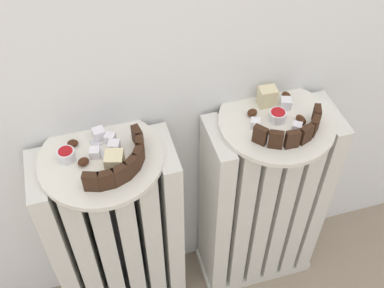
{
  "coord_description": "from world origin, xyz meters",
  "views": [
    {
      "loc": [
        -0.2,
        -0.4,
        1.36
      ],
      "look_at": [
        0.0,
        0.28,
        0.6
      ],
      "focal_mm": 44.54,
      "sensor_mm": 36.0,
      "label": 1
    }
  ],
  "objects_px": {
    "jam_bowl_left": "(66,155)",
    "jam_bowl_right": "(278,116)",
    "plate_right": "(277,122)",
    "plate_left": "(101,159)",
    "radiator_right": "(262,205)",
    "fork": "(100,151)",
    "radiator_left": "(118,240)"
  },
  "relations": [
    {
      "from": "plate_right",
      "to": "plate_left",
      "type": "bearing_deg",
      "value": 180.0
    },
    {
      "from": "jam_bowl_left",
      "to": "jam_bowl_right",
      "type": "xyz_separation_m",
      "value": [
        0.46,
        -0.01,
        -0.0
      ]
    },
    {
      "from": "radiator_right",
      "to": "jam_bowl_left",
      "type": "relative_size",
      "value": 16.94
    },
    {
      "from": "radiator_right",
      "to": "fork",
      "type": "xyz_separation_m",
      "value": [
        -0.39,
        0.02,
        0.32
      ]
    },
    {
      "from": "plate_right",
      "to": "fork",
      "type": "xyz_separation_m",
      "value": [
        -0.39,
        0.02,
        0.01
      ]
    },
    {
      "from": "plate_right",
      "to": "jam_bowl_right",
      "type": "relative_size",
      "value": 6.82
    },
    {
      "from": "radiator_left",
      "to": "radiator_right",
      "type": "xyz_separation_m",
      "value": [
        0.39,
        0.0,
        0.0
      ]
    },
    {
      "from": "jam_bowl_left",
      "to": "fork",
      "type": "bearing_deg",
      "value": 3.29
    },
    {
      "from": "jam_bowl_left",
      "to": "radiator_right",
      "type": "bearing_deg",
      "value": -1.43
    },
    {
      "from": "radiator_left",
      "to": "jam_bowl_right",
      "type": "xyz_separation_m",
      "value": [
        0.39,
        0.0,
        0.34
      ]
    },
    {
      "from": "radiator_right",
      "to": "fork",
      "type": "relative_size",
      "value": 6.7
    },
    {
      "from": "plate_right",
      "to": "jam_bowl_left",
      "type": "relative_size",
      "value": 7.28
    },
    {
      "from": "radiator_left",
      "to": "fork",
      "type": "bearing_deg",
      "value": 83.49
    },
    {
      "from": "radiator_right",
      "to": "jam_bowl_left",
      "type": "distance_m",
      "value": 0.57
    },
    {
      "from": "plate_left",
      "to": "plate_right",
      "type": "height_order",
      "value": "same"
    },
    {
      "from": "plate_left",
      "to": "fork",
      "type": "height_order",
      "value": "fork"
    },
    {
      "from": "radiator_left",
      "to": "plate_right",
      "type": "xyz_separation_m",
      "value": [
        0.39,
        0.0,
        0.32
      ]
    },
    {
      "from": "jam_bowl_right",
      "to": "plate_right",
      "type": "bearing_deg",
      "value": -50.06
    },
    {
      "from": "jam_bowl_right",
      "to": "jam_bowl_left",
      "type": "bearing_deg",
      "value": 178.62
    },
    {
      "from": "radiator_right",
      "to": "plate_left",
      "type": "distance_m",
      "value": 0.5
    },
    {
      "from": "jam_bowl_left",
      "to": "radiator_left",
      "type": "bearing_deg",
      "value": -9.86
    },
    {
      "from": "plate_right",
      "to": "jam_bowl_right",
      "type": "distance_m",
      "value": 0.02
    },
    {
      "from": "jam_bowl_right",
      "to": "radiator_right",
      "type": "bearing_deg",
      "value": -50.06
    },
    {
      "from": "radiator_right",
      "to": "plate_right",
      "type": "bearing_deg",
      "value": 90.0
    },
    {
      "from": "radiator_left",
      "to": "plate_left",
      "type": "relative_size",
      "value": 2.33
    },
    {
      "from": "radiator_right",
      "to": "plate_right",
      "type": "relative_size",
      "value": 2.33
    },
    {
      "from": "jam_bowl_right",
      "to": "fork",
      "type": "xyz_separation_m",
      "value": [
        -0.39,
        0.01,
        -0.01
      ]
    },
    {
      "from": "plate_right",
      "to": "jam_bowl_right",
      "type": "xyz_separation_m",
      "value": [
        -0.0,
        0.0,
        0.02
      ]
    },
    {
      "from": "plate_left",
      "to": "jam_bowl_right",
      "type": "relative_size",
      "value": 6.82
    },
    {
      "from": "plate_right",
      "to": "radiator_right",
      "type": "bearing_deg",
      "value": -90.0
    },
    {
      "from": "plate_left",
      "to": "jam_bowl_left",
      "type": "height_order",
      "value": "jam_bowl_left"
    },
    {
      "from": "plate_left",
      "to": "plate_right",
      "type": "xyz_separation_m",
      "value": [
        0.39,
        0.0,
        0.0
      ]
    }
  ]
}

